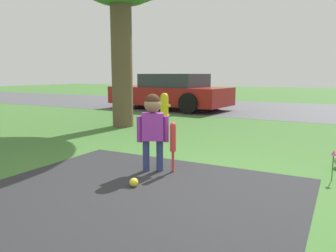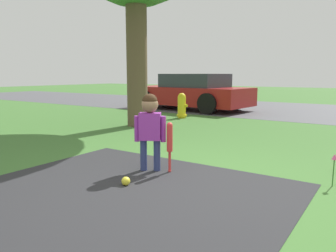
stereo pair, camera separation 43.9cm
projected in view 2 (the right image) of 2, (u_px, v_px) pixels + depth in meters
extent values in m
plane|color=#3D6B2D|center=(176.00, 189.00, 3.49)|extent=(60.00, 60.00, 0.00)
cube|color=#4C4C51|center=(321.00, 112.00, 10.71)|extent=(40.00, 6.00, 0.01)
cylinder|color=navy|center=(144.00, 155.00, 4.13)|extent=(0.09, 0.09, 0.40)
cylinder|color=navy|center=(157.00, 155.00, 4.11)|extent=(0.09, 0.09, 0.40)
cube|color=purple|center=(150.00, 126.00, 4.06)|extent=(0.30, 0.26, 0.34)
cylinder|color=purple|center=(137.00, 129.00, 4.08)|extent=(0.07, 0.07, 0.32)
cylinder|color=purple|center=(163.00, 129.00, 4.05)|extent=(0.07, 0.07, 0.32)
sphere|color=#997051|center=(150.00, 104.00, 4.02)|extent=(0.21, 0.21, 0.21)
sphere|color=#382314|center=(150.00, 101.00, 4.02)|extent=(0.19, 0.19, 0.19)
sphere|color=red|center=(170.00, 171.00, 4.08)|extent=(0.04, 0.04, 0.04)
cylinder|color=red|center=(170.00, 162.00, 4.06)|extent=(0.03, 0.03, 0.27)
cylinder|color=red|center=(170.00, 138.00, 4.02)|extent=(0.07, 0.07, 0.33)
sphere|color=red|center=(170.00, 125.00, 3.99)|extent=(0.07, 0.07, 0.07)
sphere|color=yellow|center=(126.00, 181.00, 3.59)|extent=(0.10, 0.10, 0.10)
cylinder|color=yellow|center=(182.00, 107.00, 9.14)|extent=(0.23, 0.23, 0.59)
sphere|color=yellow|center=(182.00, 97.00, 9.09)|extent=(0.22, 0.22, 0.22)
cylinder|color=yellow|center=(182.00, 115.00, 9.17)|extent=(0.28, 0.28, 0.05)
cylinder|color=yellow|center=(186.00, 106.00, 9.06)|extent=(0.10, 0.08, 0.08)
cube|color=maroon|center=(190.00, 96.00, 11.43)|extent=(4.36, 2.18, 0.60)
cube|color=#2D333D|center=(195.00, 80.00, 11.21)|extent=(2.17, 1.74, 0.45)
cylinder|color=black|center=(145.00, 100.00, 11.60)|extent=(0.66, 0.25, 0.65)
cylinder|color=black|center=(176.00, 97.00, 12.95)|extent=(0.66, 0.25, 0.65)
cylinder|color=black|center=(207.00, 104.00, 9.95)|extent=(0.66, 0.25, 0.65)
cylinder|color=black|center=(235.00, 100.00, 11.30)|extent=(0.66, 0.25, 0.65)
cylinder|color=brown|center=(137.00, 50.00, 7.54)|extent=(0.48, 0.48, 3.54)
cylinder|color=#38702D|center=(333.00, 173.00, 3.55)|extent=(0.01, 0.01, 0.30)
cone|color=#E54C8C|center=(335.00, 157.00, 3.52)|extent=(0.06, 0.06, 0.06)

